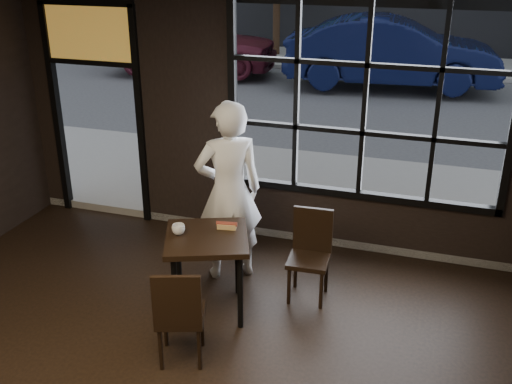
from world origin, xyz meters
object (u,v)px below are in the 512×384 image
(chair_near, at_px, (180,312))
(man, at_px, (229,192))
(cafe_table, at_px, (208,274))
(navy_car, at_px, (391,52))

(chair_near, xyz_separation_m, man, (-0.10, 1.47, 0.50))
(cafe_table, distance_m, navy_car, 9.99)
(chair_near, xyz_separation_m, navy_car, (0.56, 10.69, 0.45))
(cafe_table, distance_m, man, 0.92)
(cafe_table, bearing_deg, chair_near, -107.86)
(man, xyz_separation_m, navy_car, (0.66, 9.22, -0.05))
(chair_near, distance_m, navy_car, 10.72)
(cafe_table, relative_size, navy_car, 0.17)
(chair_near, distance_m, man, 1.56)
(man, height_order, navy_car, man)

